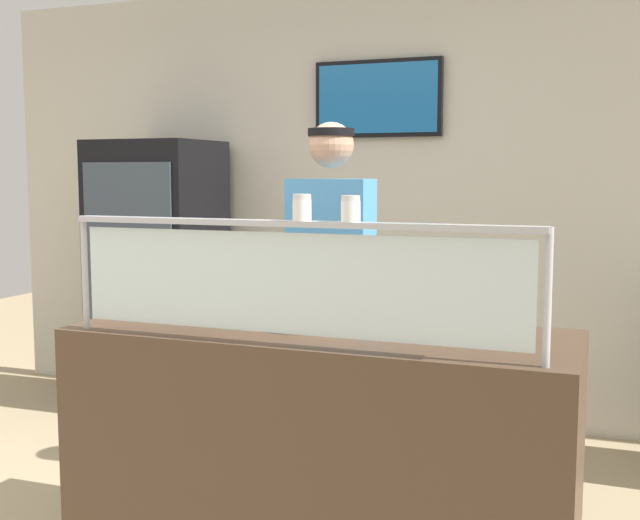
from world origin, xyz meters
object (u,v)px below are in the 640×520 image
Objects in this scene: pizza_server at (301,315)px; parmesan_shaker at (302,209)px; pizza_tray at (306,320)px; worker_figure at (331,285)px; drink_fridge at (158,276)px; pepper_flake_shaker at (351,210)px.

pizza_server is 3.18× the size of parmesan_shaker.
pizza_tray is at bearing 110.14° from parmesan_shaker.
worker_figure reaches higher than parmesan_shaker.
drink_fridge is at bearing 132.93° from parmesan_shaker.
pepper_flake_shaker is 1.19m from worker_figure.
parmesan_shaker is at bearing 180.00° from pepper_flake_shaker.
parmesan_shaker is at bearing -69.86° from pizza_tray.
pepper_flake_shaker is at bearing -43.40° from pizza_server.
worker_figure is at bearing 101.96° from pizza_tray.
pepper_flake_shaker is at bearing -44.49° from drink_fridge.
drink_fridge is (-1.66, 1.56, -0.10)m from pizza_tray.
pizza_tray is 0.23× the size of worker_figure.
drink_fridge is (-1.79, 1.93, -0.54)m from parmesan_shaker.
worker_figure reaches higher than pizza_tray.
pizza_server is 3.28× the size of pepper_flake_shaker.
worker_figure is 1.77m from drink_fridge.
drink_fridge is at bearing 136.69° from pizza_tray.
parmesan_shaker is 0.05× the size of drink_fridge.
parmesan_shaker is 1.03× the size of pepper_flake_shaker.
worker_figure is at bearing 104.92° from parmesan_shaker.
parmesan_shaker is 1.14m from worker_figure.
drink_fridge is at bearing 135.51° from pepper_flake_shaker.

